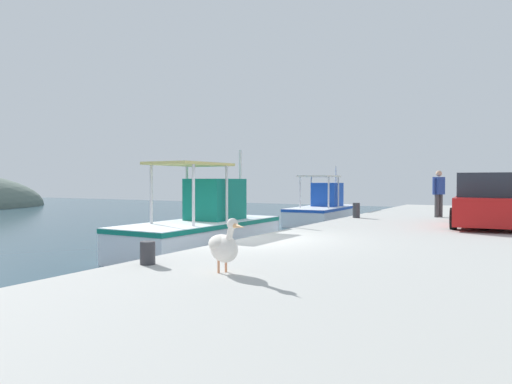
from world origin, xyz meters
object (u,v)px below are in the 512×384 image
at_px(fishing_boat_third, 323,210).
at_px(fisherman_standing, 439,192).
at_px(pelican, 224,246).
at_px(mooring_bollard_third, 356,210).
at_px(mooring_bollard_second, 148,253).
at_px(fishing_boat_second, 203,228).
at_px(parked_car, 488,202).

relative_size(fishing_boat_third, fisherman_standing, 3.22).
distance_m(fishing_boat_third, pelican, 17.21).
bearing_deg(mooring_bollard_third, mooring_bollard_second, -180.00).
distance_m(fishing_boat_second, parked_car, 8.37).
relative_size(parked_car, mooring_bollard_third, 7.72).
bearing_deg(fishing_boat_second, fishing_boat_third, 2.48).
height_order(fishing_boat_second, parked_car, fishing_boat_second).
height_order(fishing_boat_third, pelican, fishing_boat_third).
bearing_deg(parked_car, fisherman_standing, 29.62).
xyz_separation_m(fishing_boat_third, pelican, (-16.48, -4.91, 0.52)).
relative_size(parked_car, mooring_bollard_second, 11.39).
bearing_deg(pelican, mooring_bollard_second, 90.26).
bearing_deg(fishing_boat_third, fishing_boat_second, -177.52).
relative_size(fisherman_standing, parked_car, 0.41).
height_order(fishing_boat_second, fishing_boat_third, fishing_boat_second).
relative_size(fishing_boat_second, fisherman_standing, 3.40).
distance_m(parked_car, mooring_bollard_second, 10.51).
xyz_separation_m(pelican, parked_car, (9.54, -2.90, 0.32)).
bearing_deg(fisherman_standing, fishing_boat_third, 57.87).
height_order(fisherman_standing, mooring_bollard_second, fisherman_standing).
bearing_deg(fisherman_standing, pelican, 175.06).
height_order(fishing_boat_second, mooring_bollard_second, fishing_boat_second).
distance_m(fishing_boat_third, fisherman_standing, 7.17).
relative_size(fishing_boat_third, pelican, 6.00).
bearing_deg(mooring_bollard_second, fisherman_standing, -11.37).
distance_m(mooring_bollard_second, mooring_bollard_third, 10.91).
bearing_deg(fishing_boat_second, mooring_bollard_second, -151.99).
relative_size(fishing_boat_third, mooring_bollard_third, 10.24).
distance_m(fishing_boat_second, mooring_bollard_second, 6.35).
xyz_separation_m(fishing_boat_second, pelican, (-5.59, -4.44, 0.46)).
bearing_deg(fisherman_standing, fishing_boat_second, 142.12).
bearing_deg(pelican, fishing_boat_third, 16.58).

